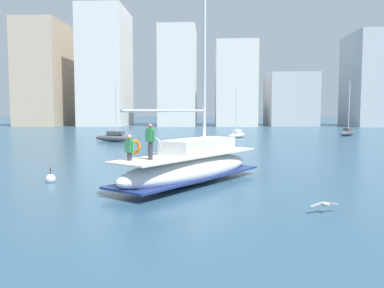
% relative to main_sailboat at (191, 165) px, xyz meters
% --- Properties ---
extents(ground_plane, '(400.00, 400.00, 0.00)m').
position_rel_main_sailboat_xyz_m(ground_plane, '(-0.80, 1.76, -0.91)').
color(ground_plane, '#2D516B').
extents(main_sailboat, '(7.40, 9.28, 12.53)m').
position_rel_main_sailboat_xyz_m(main_sailboat, '(0.00, 0.00, 0.00)').
color(main_sailboat, white).
rests_on(main_sailboat, ground).
extents(moored_sloop_near, '(3.03, 4.29, 6.26)m').
position_rel_main_sailboat_xyz_m(moored_sloop_near, '(4.57, 32.27, -0.42)').
color(moored_sloop_near, silver).
rests_on(moored_sloop_near, ground).
extents(moored_sloop_far, '(5.07, 2.87, 6.70)m').
position_rel_main_sailboat_xyz_m(moored_sloop_far, '(-9.98, 25.80, -0.38)').
color(moored_sloop_far, '#4C4C51').
rests_on(moored_sloop_far, ground).
extents(moored_catamaran, '(3.59, 4.06, 7.78)m').
position_rel_main_sailboat_xyz_m(moored_catamaran, '(20.61, 38.02, -0.38)').
color(moored_catamaran, '#4C4C51').
rests_on(moored_catamaran, ground).
extents(seagull, '(1.12, 0.54, 0.17)m').
position_rel_main_sailboat_xyz_m(seagull, '(4.95, -5.52, -0.59)').
color(seagull, silver).
rests_on(seagull, ground).
extents(mooring_buoy, '(0.51, 0.51, 0.85)m').
position_rel_main_sailboat_xyz_m(mooring_buoy, '(-7.12, 0.09, -0.75)').
color(mooring_buoy, silver).
rests_on(mooring_buoy, ground).
extents(waterfront_buildings, '(82.57, 17.09, 26.76)m').
position_rel_main_sailboat_xyz_m(waterfront_buildings, '(-6.60, 74.09, 10.02)').
color(waterfront_buildings, '#C6AD8E').
rests_on(waterfront_buildings, ground).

